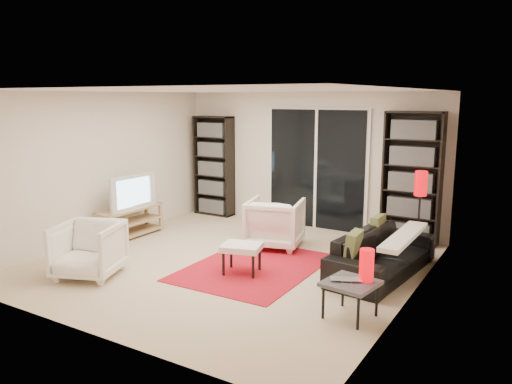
% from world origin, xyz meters
% --- Properties ---
extents(floor, '(5.00, 5.00, 0.00)m').
position_xyz_m(floor, '(0.00, 0.00, 0.00)').
color(floor, beige).
rests_on(floor, ground).
extents(wall_back, '(5.00, 0.02, 2.40)m').
position_xyz_m(wall_back, '(0.00, 2.50, 1.20)').
color(wall_back, '#F0E2CD').
rests_on(wall_back, ground).
extents(wall_front, '(5.00, 0.02, 2.40)m').
position_xyz_m(wall_front, '(0.00, -2.50, 1.20)').
color(wall_front, '#F0E2CD').
rests_on(wall_front, ground).
extents(wall_left, '(0.02, 5.00, 2.40)m').
position_xyz_m(wall_left, '(-2.50, 0.00, 1.20)').
color(wall_left, '#F0E2CD').
rests_on(wall_left, ground).
extents(wall_right, '(0.02, 5.00, 2.40)m').
position_xyz_m(wall_right, '(2.50, 0.00, 1.20)').
color(wall_right, '#F0E2CD').
rests_on(wall_right, ground).
extents(ceiling, '(5.00, 5.00, 0.02)m').
position_xyz_m(ceiling, '(0.00, 0.00, 2.40)').
color(ceiling, white).
rests_on(ceiling, wall_back).
extents(sliding_door, '(1.92, 0.08, 2.16)m').
position_xyz_m(sliding_door, '(0.20, 2.46, 1.05)').
color(sliding_door, white).
rests_on(sliding_door, ground).
extents(bookshelf_left, '(0.80, 0.30, 1.95)m').
position_xyz_m(bookshelf_left, '(-1.95, 2.33, 0.98)').
color(bookshelf_left, black).
rests_on(bookshelf_left, ground).
extents(bookshelf_right, '(0.90, 0.30, 2.10)m').
position_xyz_m(bookshelf_right, '(1.90, 2.33, 1.05)').
color(bookshelf_right, black).
rests_on(bookshelf_right, ground).
extents(tv_stand, '(0.40, 1.24, 0.50)m').
position_xyz_m(tv_stand, '(-2.20, 0.25, 0.26)').
color(tv_stand, tan).
rests_on(tv_stand, floor).
extents(tv, '(0.14, 0.98, 0.56)m').
position_xyz_m(tv, '(-2.18, 0.25, 0.78)').
color(tv, black).
rests_on(tv, tv_stand).
extents(rug, '(1.63, 2.19, 0.01)m').
position_xyz_m(rug, '(0.39, 0.01, 0.01)').
color(rug, red).
rests_on(rug, floor).
extents(sofa, '(0.97, 2.02, 0.57)m').
position_xyz_m(sofa, '(1.98, 0.66, 0.28)').
color(sofa, black).
rests_on(sofa, floor).
extents(armchair_back, '(1.00, 1.02, 0.76)m').
position_xyz_m(armchair_back, '(0.16, 1.03, 0.38)').
color(armchair_back, white).
rests_on(armchair_back, floor).
extents(armchair_front, '(1.00, 1.02, 0.72)m').
position_xyz_m(armchair_front, '(-1.28, -1.39, 0.36)').
color(armchair_front, white).
rests_on(armchair_front, floor).
extents(ottoman, '(0.60, 0.53, 0.40)m').
position_xyz_m(ottoman, '(0.37, -0.27, 0.34)').
color(ottoman, white).
rests_on(ottoman, floor).
extents(side_table, '(0.59, 0.59, 0.40)m').
position_xyz_m(side_table, '(2.09, -0.81, 0.36)').
color(side_table, '#454449').
rests_on(side_table, floor).
extents(laptop, '(0.39, 0.33, 0.03)m').
position_xyz_m(laptop, '(2.06, -0.86, 0.41)').
color(laptop, silver).
rests_on(laptop, side_table).
extents(table_lamp, '(0.15, 0.15, 0.35)m').
position_xyz_m(table_lamp, '(2.21, -0.70, 0.57)').
color(table_lamp, '#C1040B').
rests_on(table_lamp, side_table).
extents(floor_lamp, '(0.20, 0.20, 1.30)m').
position_xyz_m(floor_lamp, '(2.23, 1.49, 0.98)').
color(floor_lamp, black).
rests_on(floor_lamp, floor).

